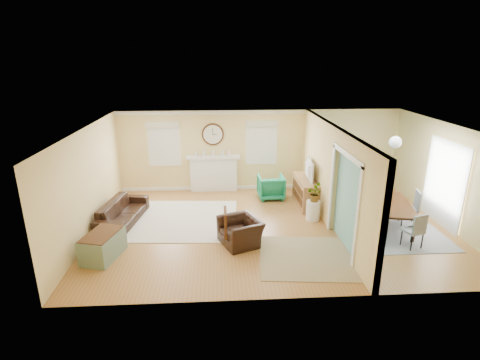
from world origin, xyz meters
name	(u,v)px	position (x,y,z in m)	size (l,w,h in m)	color
floor	(271,227)	(0.00, 0.00, 0.00)	(9.00, 9.00, 0.00)	olive
wall_back	(260,150)	(0.00, 3.00, 1.30)	(9.00, 0.02, 2.60)	#DEBF77
wall_front	(298,234)	(0.00, -3.00, 1.30)	(9.00, 0.02, 2.60)	#DEBF77
wall_left	(88,183)	(-4.50, 0.00, 1.30)	(0.02, 6.00, 2.60)	#DEBF77
wall_right	(448,176)	(4.50, 0.00, 1.30)	(0.02, 6.00, 2.60)	#DEBF77
ceiling	(274,127)	(0.00, 0.00, 2.60)	(9.00, 6.00, 0.02)	white
partition	(330,173)	(1.51, 0.28, 1.36)	(0.17, 6.00, 2.60)	#DEBF77
fireplace	(214,173)	(-1.50, 2.88, 0.60)	(1.70, 0.30, 1.17)	white
wall_clock	(213,134)	(-1.50, 2.97, 1.85)	(0.70, 0.07, 0.70)	#462810
window_left	(164,141)	(-3.05, 2.95, 1.66)	(1.05, 0.13, 1.42)	white
window_right	(261,140)	(0.05, 2.95, 1.66)	(1.05, 0.13, 1.42)	white
french_doors	(445,183)	(4.45, 0.00, 1.10)	(0.06, 1.70, 2.20)	white
pendant	(395,142)	(3.00, 0.00, 2.20)	(0.30, 0.30, 0.55)	gold
rug_cream	(179,219)	(-2.44, 0.60, 0.01)	(3.09, 2.68, 0.02)	beige
rug_jute	(313,257)	(0.70, -1.59, 0.01)	(2.34, 1.91, 0.01)	#96865E
rug_grey	(387,226)	(3.02, -0.14, 0.01)	(2.34, 2.92, 0.01)	gray
sofa	(122,212)	(-3.90, 0.55, 0.29)	(2.01, 0.78, 0.59)	black
eames_chair	(240,232)	(-0.86, -0.84, 0.31)	(0.95, 0.83, 0.62)	black
green_chair	(271,187)	(0.27, 2.07, 0.36)	(0.77, 0.79, 0.72)	#106D4E
trunk	(103,245)	(-3.90, -1.29, 0.29)	(0.85, 1.13, 0.58)	gray
credenza	(306,192)	(1.22, 1.47, 0.40)	(0.52, 1.53, 0.80)	#A07350
tv	(307,170)	(1.20, 1.47, 1.08)	(0.99, 0.13, 0.57)	black
garden_stool	(313,210)	(1.17, 0.39, 0.27)	(0.37, 0.37, 0.54)	white
potted_plant	(314,193)	(1.17, 0.39, 0.77)	(0.42, 0.37, 0.47)	#337F33
dining_table	(389,215)	(3.02, -0.14, 0.33)	(1.85, 1.03, 0.65)	#462810
dining_chair_n	(374,193)	(3.03, 0.92, 0.53)	(0.44, 0.44, 0.90)	gray
dining_chair_s	(414,227)	(3.07, -1.25, 0.51)	(0.48, 0.48, 0.87)	gray
dining_chair_w	(367,208)	(2.43, -0.10, 0.51)	(0.44, 0.44, 0.86)	white
dining_chair_e	(409,205)	(3.57, -0.06, 0.55)	(0.50, 0.50, 0.94)	gray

